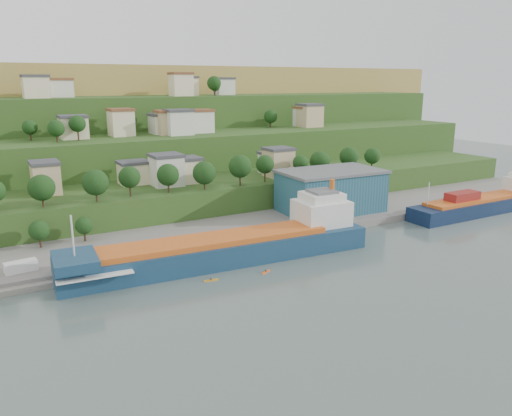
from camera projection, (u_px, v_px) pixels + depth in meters
ground at (283, 267)px, 113.18m from camera, size 500.00×500.00×0.00m
quay at (289, 225)px, 146.33m from camera, size 220.00×26.00×4.00m
pebble_beach at (8, 281)px, 105.58m from camera, size 40.00×18.00×2.40m
hillside at (107, 163)px, 255.59m from camera, size 360.00×210.72×96.00m
cargo_ship_near at (231, 248)px, 116.64m from camera, size 73.88×16.31×18.83m
cargo_ship_far at (486, 204)px, 160.67m from camera, size 57.00×9.63×15.48m
warehouse at (331, 190)px, 153.02m from camera, size 31.77×20.28×12.80m
caravan at (21, 268)px, 105.12m from camera, size 6.71×3.41×3.01m
dinghy at (80, 265)px, 110.26m from camera, size 4.43×2.76×0.83m
kayak_orange at (266, 271)px, 110.06m from camera, size 2.81×1.63×0.71m
kayak_yellow at (211, 280)px, 105.42m from camera, size 3.17×1.04×0.78m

